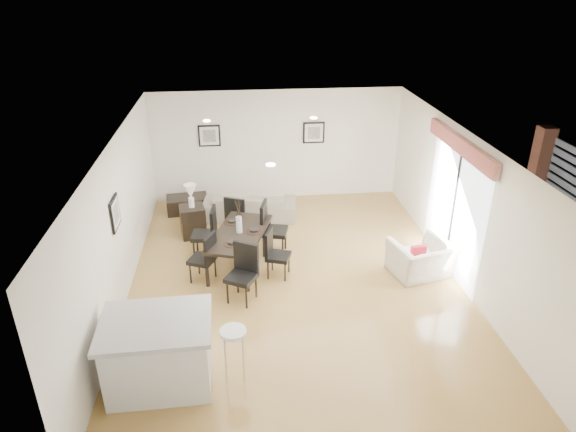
{
  "coord_description": "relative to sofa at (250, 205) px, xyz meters",
  "views": [
    {
      "loc": [
        -0.98,
        -7.92,
        5.18
      ],
      "look_at": [
        -0.1,
        0.4,
        1.17
      ],
      "focal_mm": 32.0,
      "sensor_mm": 36.0,
      "label": 1
    }
  ],
  "objects": [
    {
      "name": "ground",
      "position": [
        0.73,
        -2.85,
        -0.31
      ],
      "size": [
        8.0,
        8.0,
        0.0
      ],
      "primitive_type": "plane",
      "color": "#B48E4A",
      "rests_on": "ground"
    },
    {
      "name": "wall_back",
      "position": [
        0.73,
        1.15,
        1.04
      ],
      "size": [
        6.0,
        0.04,
        2.7
      ],
      "primitive_type": "cube",
      "color": "white",
      "rests_on": "ground"
    },
    {
      "name": "wall_front",
      "position": [
        0.73,
        -6.85,
        1.04
      ],
      "size": [
        6.0,
        0.04,
        2.7
      ],
      "primitive_type": "cube",
      "color": "white",
      "rests_on": "ground"
    },
    {
      "name": "wall_left",
      "position": [
        -2.27,
        -2.85,
        1.04
      ],
      "size": [
        0.04,
        8.0,
        2.7
      ],
      "primitive_type": "cube",
      "color": "white",
      "rests_on": "ground"
    },
    {
      "name": "wall_right",
      "position": [
        3.73,
        -2.85,
        1.04
      ],
      "size": [
        0.04,
        8.0,
        2.7
      ],
      "primitive_type": "cube",
      "color": "white",
      "rests_on": "ground"
    },
    {
      "name": "ceiling",
      "position": [
        0.73,
        -2.85,
        2.39
      ],
      "size": [
        6.0,
        8.0,
        0.02
      ],
      "primitive_type": "cube",
      "color": "white",
      "rests_on": "wall_back"
    },
    {
      "name": "sofa",
      "position": [
        0.0,
        0.0,
        0.0
      ],
      "size": [
        2.18,
        1.07,
        0.61
      ],
      "primitive_type": "imported",
      "rotation": [
        0.0,
        0.0,
        3.02
      ],
      "color": "gray",
      "rests_on": "ground"
    },
    {
      "name": "armchair",
      "position": [
        3.07,
        -2.82,
        0.03
      ],
      "size": [
        1.24,
        1.14,
        0.67
      ],
      "primitive_type": "imported",
      "rotation": [
        0.0,
        0.0,
        3.4
      ],
      "color": "white",
      "rests_on": "ground"
    },
    {
      "name": "courtyard_plant_b",
      "position": [
        6.32,
        -1.34,
        0.03
      ],
      "size": [
        0.43,
        0.43,
        0.68
      ],
      "primitive_type": "imported",
      "rotation": [
        0.0,
        0.0,
        0.15
      ],
      "color": "#345223",
      "rests_on": "ground"
    },
    {
      "name": "dining_table",
      "position": [
        -0.26,
        -2.15,
        0.35
      ],
      "size": [
        1.37,
        1.93,
        0.73
      ],
      "rotation": [
        0.0,
        0.0,
        -0.31
      ],
      "color": "black",
      "rests_on": "ground"
    },
    {
      "name": "dining_chair_wnear",
      "position": [
        -0.88,
        -2.62,
        0.23
      ],
      "size": [
        0.57,
        0.57,
        0.96
      ],
      "rotation": [
        0.0,
        0.0,
        -1.98
      ],
      "color": "black",
      "rests_on": "ground"
    },
    {
      "name": "dining_chair_wfar",
      "position": [
        -0.87,
        -1.72,
        0.28
      ],
      "size": [
        0.52,
        0.52,
        1.05
      ],
      "rotation": [
        0.0,
        0.0,
        -1.68
      ],
      "color": "black",
      "rests_on": "ground"
    },
    {
      "name": "dining_chair_enear",
      "position": [
        0.36,
        -2.56,
        0.21
      ],
      "size": [
        0.52,
        0.52,
        0.92
      ],
      "rotation": [
        0.0,
        0.0,
        1.24
      ],
      "color": "black",
      "rests_on": "ground"
    },
    {
      "name": "dining_chair_efar",
      "position": [
        0.35,
        -1.69,
        0.3
      ],
      "size": [
        0.59,
        0.59,
        1.09
      ],
      "rotation": [
        0.0,
        0.0,
        1.32
      ],
      "color": "black",
      "rests_on": "ground"
    },
    {
      "name": "dining_chair_head",
      "position": [
        -0.22,
        -3.23,
        0.27
      ],
      "size": [
        0.63,
        0.63,
        1.03
      ],
      "rotation": [
        0.0,
        0.0,
        -0.51
      ],
      "color": "black",
      "rests_on": "ground"
    },
    {
      "name": "dining_chair_foot",
      "position": [
        -0.3,
        -1.06,
        0.25
      ],
      "size": [
        0.59,
        0.59,
        1.0
      ],
      "rotation": [
        0.0,
        0.0,
        2.73
      ],
      "color": "black",
      "rests_on": "ground"
    },
    {
      "name": "vase",
      "position": [
        -0.26,
        -2.15,
        0.72
      ],
      "size": [
        0.74,
        1.2,
        0.68
      ],
      "color": "white",
      "rests_on": "dining_table"
    },
    {
      "name": "coffee_table",
      "position": [
        -1.46,
        0.48,
        -0.12
      ],
      "size": [
        1.0,
        0.67,
        0.38
      ],
      "primitive_type": "cube",
      "rotation": [
        0.0,
        0.0,
        0.12
      ],
      "color": "black",
      "rests_on": "ground"
    },
    {
      "name": "side_table",
      "position": [
        -1.24,
        -0.77,
        0.03
      ],
      "size": [
        0.59,
        0.59,
        0.67
      ],
      "primitive_type": "cube",
      "rotation": [
        0.0,
        0.0,
        0.19
      ],
      "color": "black",
      "rests_on": "ground"
    },
    {
      "name": "table_lamp",
      "position": [
        -1.24,
        -0.77,
        0.7
      ],
      "size": [
        0.27,
        0.27,
        0.51
      ],
      "color": "white",
      "rests_on": "side_table"
    },
    {
      "name": "cushion",
      "position": [
        2.98,
        -2.91,
        0.22
      ],
      "size": [
        0.29,
        0.11,
        0.28
      ],
      "primitive_type": "cube",
      "rotation": [
        0.0,
        0.0,
        3.22
      ],
      "color": "maroon",
      "rests_on": "armchair"
    },
    {
      "name": "kitchen_island",
      "position": [
        -1.42,
        -5.16,
        0.21
      ],
      "size": [
        1.49,
        1.16,
        1.02
      ],
      "rotation": [
        0.0,
        0.0,
        0.02
      ],
      "color": "silver",
      "rests_on": "ground"
    },
    {
      "name": "bar_stool",
      "position": [
        -0.4,
        -5.16,
        0.38
      ],
      "size": [
        0.37,
        0.37,
        0.8
      ],
      "color": "white",
      "rests_on": "ground"
    },
    {
      "name": "framed_print_back_left",
      "position": [
        -0.87,
        1.12,
        1.34
      ],
      "size": [
        0.52,
        0.04,
        0.52
      ],
      "color": "black",
      "rests_on": "wall_back"
    },
    {
      "name": "framed_print_back_right",
      "position": [
        1.63,
        1.12,
        1.34
      ],
      "size": [
        0.52,
        0.04,
        0.52
      ],
      "color": "black",
      "rests_on": "wall_back"
    },
    {
      "name": "framed_print_left_wall",
      "position": [
        -2.24,
        -3.05,
        1.34
      ],
      "size": [
        0.04,
        0.52,
        0.52
      ],
      "rotation": [
        0.0,
        0.0,
        1.57
      ],
      "color": "black",
      "rests_on": "wall_left"
    },
    {
      "name": "sliding_door",
      "position": [
        3.69,
        -2.55,
        1.36
      ],
      "size": [
        0.12,
        2.7,
        2.57
      ],
      "color": "white",
      "rests_on": "wall_right"
    }
  ]
}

